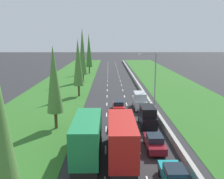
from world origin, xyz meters
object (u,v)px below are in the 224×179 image
Objects in this scene: maroon_sedan_right_lane at (154,142)px; red_box_truck_centre_lane at (121,137)px; poplar_tree_fourth at (82,51)px; poplar_tree_second at (54,80)px; teal_sedan_centre_lane at (120,122)px; poplar_tree_fifth at (89,51)px; green_box_truck_left_lane at (88,136)px; teal_sedan_right_lane at (174,177)px; black_van_right_lane at (147,117)px; silver_van_right_lane at (140,101)px; street_light_mast at (153,75)px; poplar_tree_third at (78,63)px; red_sedan_centre_lane at (118,106)px.

red_box_truck_centre_lane is (-3.55, -1.94, 1.37)m from maroon_sedan_right_lane.
red_box_truck_centre_lane is 43.51m from poplar_tree_fourth.
poplar_tree_second is at bearing 151.46° from maroon_sedan_right_lane.
poplar_tree_fifth is (-7.86, 50.74, 6.72)m from teal_sedan_centre_lane.
poplar_tree_second is at bearing 121.54° from green_box_truck_left_lane.
teal_sedan_right_lane is 13.17m from black_van_right_lane.
poplar_tree_second is (-11.52, 6.26, 5.53)m from maroon_sedan_right_lane.
teal_sedan_right_lane is 21.49m from silver_van_right_lane.
poplar_tree_second is (-7.96, 8.20, 4.16)m from red_box_truck_centre_lane.
maroon_sedan_right_lane is 42.67m from poplar_tree_fourth.
poplar_tree_fifth reaches higher than silver_van_right_lane.
red_box_truck_centre_lane is at bearing -45.84° from poplar_tree_second.
red_box_truck_centre_lane is (-3.91, 4.55, 1.37)m from teal_sedan_right_lane.
street_light_mast is (6.32, 11.55, 4.42)m from teal_sedan_centre_lane.
poplar_tree_fourth is at bearing 105.96° from maroon_sedan_right_lane.
green_box_truck_left_lane is 0.66× the size of poplar_tree_fourth.
poplar_tree_third is at bearing 122.08° from black_van_right_lane.
street_light_mast is (2.67, 2.95, 3.83)m from silver_van_right_lane.
green_box_truck_left_lane is (-7.05, -8.17, 0.78)m from black_van_right_lane.
maroon_sedan_right_lane is (-0.36, 6.48, 0.00)m from teal_sedan_right_lane.
green_box_truck_left_lane is 1.00× the size of red_box_truck_centre_lane.
red_box_truck_centre_lane is (3.20, -0.44, 0.00)m from green_box_truck_left_lane.
red_sedan_centre_lane is 28.60m from poplar_tree_fourth.
poplar_tree_second reaches higher than green_box_truck_left_lane.
poplar_tree_fourth is (-0.82, 16.15, 1.39)m from poplar_tree_third.
maroon_sedan_right_lane is at bearing -91.16° from silver_van_right_lane.
poplar_tree_fifth is at bearing 98.81° from teal_sedan_centre_lane.
poplar_tree_second reaches higher than black_van_right_lane.
poplar_tree_second is 0.93× the size of poplar_tree_third.
silver_van_right_lane is at bearing -40.02° from poplar_tree_third.
maroon_sedan_right_lane is at bearing 93.18° from teal_sedan_right_lane.
red_box_truck_centre_lane is 0.66× the size of poplar_tree_fourth.
poplar_tree_fourth is at bearing 109.35° from black_van_right_lane.
maroon_sedan_right_lane is 6.71m from black_van_right_lane.
poplar_tree_fourth is at bearing 103.57° from teal_sedan_centre_lane.
poplar_tree_third is at bearing -89.17° from poplar_tree_fifth.
poplar_tree_third is (-7.54, 10.20, 5.92)m from red_sedan_centre_lane.
teal_sedan_right_lane is at bearing -49.29° from red_box_truck_centre_lane.
poplar_tree_fifth is (-4.45, 58.63, 5.35)m from green_box_truck_left_lane.
maroon_sedan_right_lane is 0.92× the size of silver_van_right_lane.
teal_sedan_centre_lane is 1.00× the size of red_sedan_centre_lane.
poplar_tree_second is 0.82× the size of poplar_tree_fifth.
green_box_truck_left_lane is 8.71m from teal_sedan_centre_lane.
poplar_tree_third reaches higher than poplar_tree_second.
maroon_sedan_right_lane is at bearing -62.40° from teal_sedan_centre_lane.
green_box_truck_left_lane is 0.72× the size of poplar_tree_fifth.
black_van_right_lane is at bearing -57.92° from poplar_tree_third.
street_light_mast is (14.49, 11.68, -1.11)m from poplar_tree_second.
poplar_tree_fifth is (-11.57, 63.62, 6.72)m from teal_sedan_right_lane.
teal_sedan_right_lane is 65.02m from poplar_tree_fifth.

